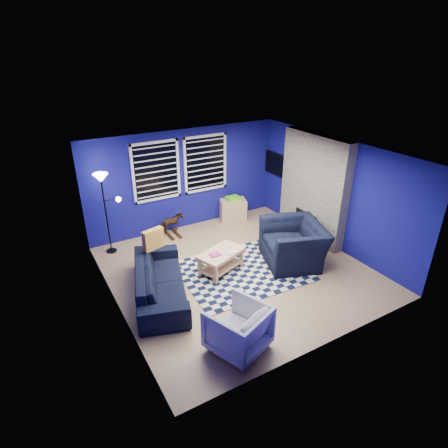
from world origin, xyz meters
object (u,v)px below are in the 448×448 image
Objects in this scene: tv at (277,165)px; armchair_bent at (238,328)px; rocking_horse at (172,223)px; armchair_big at (293,243)px; cabinet at (233,209)px; coffee_table at (221,257)px; sofa at (160,280)px; floor_lamp at (103,189)px.

armchair_bent is at bearing -133.06° from tv.
armchair_big is at bearing -152.13° from rocking_horse.
cabinet is (1.78, 0.05, -0.02)m from rocking_horse.
coffee_table is (0.85, 2.02, -0.05)m from armchair_bent.
floor_lamp is (-0.36, 2.11, 1.19)m from sofa.
armchair_bent is 0.77× the size of coffee_table.
tv is 3.19m from rocking_horse.
armchair_big is (2.93, -0.28, 0.11)m from sofa.
armchair_bent is 2.19m from coffee_table.
armchair_bent is at bearing 163.54° from rocking_horse.
armchair_bent is (-2.39, -1.60, -0.06)m from armchair_big.
coffee_table is at bearing -86.18° from armchair_big.
rocking_horse is (0.62, 4.07, -0.07)m from armchair_bent.
armchair_big is (-1.22, -2.27, -0.96)m from tv.
sofa is 2.88× the size of cabinet.
sofa is 1.65× the size of armchair_big.
armchair_big is 2.88m from armchair_bent.
floor_lamp is at bearing 84.99° from rocking_horse.
cabinet is at bearing 53.47° from coffee_table.
coffee_table is 1.42× the size of cabinet.
armchair_bent reaches higher than cabinet.
sofa is 3.69m from cabinet.
rocking_horse is 1.94m from floor_lamp.
sofa is at bearing -154.41° from tv.
armchair_big is at bearing -118.28° from tv.
armchair_big is at bearing -15.36° from coffee_table.
coffee_table is 0.59× the size of floor_lamp.
cabinet reaches higher than rocking_horse.
floor_lamp is at bearing 26.96° from sofa.
tv is 4.72m from sofa.
tv is 0.45× the size of sofa.
rocking_horse is at bearing 176.14° from tv.
tv is 4.51m from floor_lamp.
sofa reaches higher than rocking_horse.
tv is 1.19× the size of armchair_bent.
tv is at bearing 170.90° from armchair_big.
rocking_horse is 2.06m from coffee_table.
cabinet is at bearing -96.30° from rocking_horse.
floor_lamp is at bearing 131.50° from coffee_table.
sofa is 2.94m from armchair_big.
armchair_big is at bearing -72.37° from cabinet.
sofa reaches higher than cabinet.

